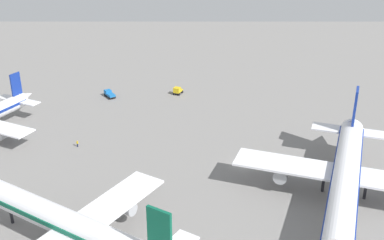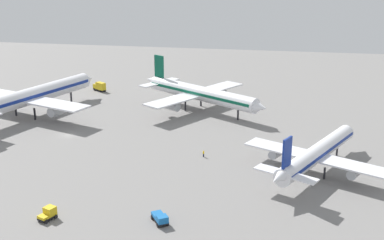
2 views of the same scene
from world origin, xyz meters
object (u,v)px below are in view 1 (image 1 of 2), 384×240
at_px(airplane_taxiing, 70,225).
at_px(ground_crew_worker, 77,144).
at_px(pushback_tractor, 109,94).
at_px(baggage_tug, 178,91).
at_px(airplane_distant, 346,176).

bearing_deg(airplane_taxiing, ground_crew_worker, -46.81).
height_order(airplane_taxiing, ground_crew_worker, airplane_taxiing).
xyz_separation_m(airplane_taxiing, pushback_tractor, (71.63, 4.94, -4.59)).
bearing_deg(ground_crew_worker, baggage_tug, -159.42).
height_order(airplane_taxiing, airplane_distant, airplane_distant).
xyz_separation_m(airplane_taxiing, baggage_tug, (74.03, -15.68, -4.40)).
bearing_deg(airplane_taxiing, pushback_tractor, -53.88).
distance_m(airplane_taxiing, pushback_tractor, 71.95).
bearing_deg(baggage_tug, pushback_tractor, -60.26).
bearing_deg(airplane_distant, pushback_tractor, -116.80).
height_order(airplane_distant, ground_crew_worker, airplane_distant).
height_order(baggage_tug, pushback_tractor, baggage_tug).
relative_size(baggage_tug, ground_crew_worker, 2.21).
distance_m(airplane_taxiing, airplane_distant, 51.71).
distance_m(airplane_distant, pushback_tractor, 79.07).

